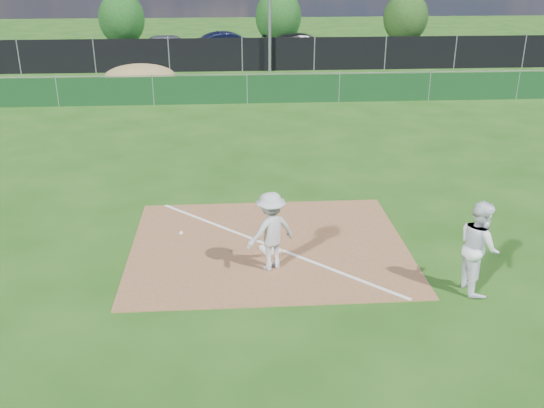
{
  "coord_description": "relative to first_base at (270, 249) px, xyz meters",
  "views": [
    {
      "loc": [
        -0.78,
        -10.94,
        5.91
      ],
      "look_at": [
        0.07,
        1.0,
        1.0
      ],
      "focal_mm": 40.0,
      "sensor_mm": 36.0,
      "label": 1
    }
  ],
  "objects": [
    {
      "name": "ground",
      "position": [
        -0.01,
        9.25,
        -0.06
      ],
      "size": [
        90.0,
        90.0,
        0.0
      ],
      "primitive_type": "plane",
      "color": "#1D4A10",
      "rests_on": "ground"
    },
    {
      "name": "infield_dirt",
      "position": [
        -0.01,
        0.25,
        -0.05
      ],
      "size": [
        6.0,
        5.0,
        0.02
      ],
      "primitive_type": "cube",
      "color": "brown",
      "rests_on": "ground"
    },
    {
      "name": "foul_line",
      "position": [
        -0.01,
        0.25,
        -0.03
      ],
      "size": [
        5.01,
        5.01,
        0.01
      ],
      "primitive_type": "cube",
      "rotation": [
        0.0,
        0.0,
        0.79
      ],
      "color": "white",
      "rests_on": "infield_dirt"
    },
    {
      "name": "green_fence",
      "position": [
        -0.01,
        14.25,
        0.54
      ],
      "size": [
        44.0,
        0.05,
        1.2
      ],
      "primitive_type": "cube",
      "color": "#0D3315",
      "rests_on": "ground"
    },
    {
      "name": "dirt_mound",
      "position": [
        -5.01,
        17.75,
        0.53
      ],
      "size": [
        3.38,
        2.6,
        1.17
      ],
      "primitive_type": "ellipsoid",
      "color": "olive",
      "rests_on": "ground"
    },
    {
      "name": "black_fence",
      "position": [
        -0.01,
        22.25,
        0.84
      ],
      "size": [
        46.0,
        0.04,
        1.8
      ],
      "primitive_type": "cube",
      "color": "black",
      "rests_on": "ground"
    },
    {
      "name": "parking_lot",
      "position": [
        -0.01,
        27.25,
        -0.05
      ],
      "size": [
        46.0,
        9.0,
        0.01
      ],
      "primitive_type": "cube",
      "color": "black",
      "rests_on": "ground"
    },
    {
      "name": "first_base",
      "position": [
        0.0,
        0.0,
        0.0
      ],
      "size": [
        0.47,
        0.47,
        0.07
      ],
      "primitive_type": "cube",
      "rotation": [
        0.0,
        0.0,
        0.43
      ],
      "color": "white",
      "rests_on": "infield_dirt"
    },
    {
      "name": "play_at_first",
      "position": [
        -0.03,
        -0.77,
        0.78
      ],
      "size": [
        2.39,
        1.03,
        1.63
      ],
      "color": "silver",
      "rests_on": "infield_dirt"
    },
    {
      "name": "runner",
      "position": [
        3.77,
        -1.87,
        0.84
      ],
      "size": [
        0.7,
        0.89,
        1.8
      ],
      "primitive_type": "imported",
      "rotation": [
        0.0,
        0.0,
        1.6
      ],
      "color": "white",
      "rests_on": "ground"
    },
    {
      "name": "car_left",
      "position": [
        -4.2,
        26.5,
        0.73
      ],
      "size": [
        4.73,
        2.25,
        1.56
      ],
      "primitive_type": "imported",
      "rotation": [
        0.0,
        0.0,
        1.66
      ],
      "color": "#ABADB3",
      "rests_on": "parking_lot"
    },
    {
      "name": "car_mid",
      "position": [
        -0.62,
        27.69,
        0.7
      ],
      "size": [
        4.76,
        2.43,
        1.5
      ],
      "primitive_type": "imported",
      "rotation": [
        0.0,
        0.0,
        1.76
      ],
      "color": "black",
      "rests_on": "parking_lot"
    },
    {
      "name": "car_right",
      "position": [
        3.94,
        27.35,
        0.67
      ],
      "size": [
        5.32,
        3.65,
        1.43
      ],
      "primitive_type": "imported",
      "rotation": [
        0.0,
        0.0,
        1.94
      ],
      "color": "black",
      "rests_on": "parking_lot"
    },
    {
      "name": "tree_left",
      "position": [
        -8.04,
        32.41,
        1.86
      ],
      "size": [
        3.14,
        3.14,
        3.73
      ],
      "color": "#382316",
      "rests_on": "ground"
    },
    {
      "name": "tree_mid",
      "position": [
        2.82,
        32.5,
        1.91
      ],
      "size": [
        3.23,
        3.23,
        3.83
      ],
      "color": "#382316",
      "rests_on": "ground"
    },
    {
      "name": "tree_right",
      "position": [
        11.83,
        32.12,
        1.85
      ],
      "size": [
        3.12,
        3.12,
        3.7
      ],
      "color": "#382316",
      "rests_on": "ground"
    }
  ]
}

